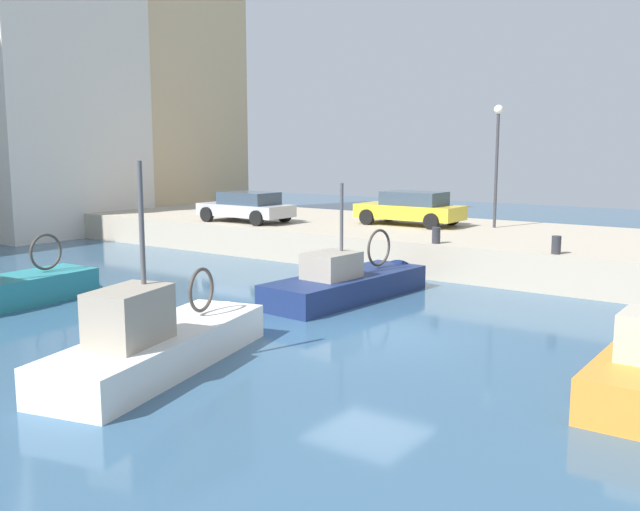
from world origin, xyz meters
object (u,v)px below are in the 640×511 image
at_px(fishing_boat_navy, 354,293).
at_px(parked_car_silver, 247,206).
at_px(fishing_boat_teal, 9,302).
at_px(quay_streetlamp, 497,146).
at_px(mooring_bollard_mid, 556,245).
at_px(parked_car_yellow, 411,208).
at_px(mooring_bollard_north, 436,235).
at_px(fishing_boat_white, 168,357).

xyz_separation_m(fishing_boat_navy, parked_car_silver, (5.44, 9.10, 1.77)).
height_order(fishing_boat_teal, quay_streetlamp, quay_streetlamp).
height_order(parked_car_silver, mooring_bollard_mid, parked_car_silver).
distance_m(parked_car_silver, parked_car_yellow, 7.00).
relative_size(parked_car_silver, parked_car_yellow, 0.96).
bearing_deg(parked_car_silver, mooring_bollard_north, -98.09).
xyz_separation_m(fishing_boat_white, quay_streetlamp, (17.38, 0.14, 4.31)).
bearing_deg(fishing_boat_white, mooring_bollard_mid, -19.35).
bearing_deg(mooring_bollard_north, fishing_boat_white, 179.42).
distance_m(parked_car_silver, mooring_bollard_north, 9.81).
xyz_separation_m(parked_car_yellow, mooring_bollard_north, (-4.45, -3.41, -0.44)).
xyz_separation_m(fishing_boat_teal, parked_car_silver, (12.11, 1.95, 1.75)).
bearing_deg(parked_car_silver, fishing_boat_white, -143.82).
bearing_deg(parked_car_silver, mooring_bollard_mid, -95.74).
relative_size(fishing_boat_navy, parked_car_yellow, 1.51).
height_order(fishing_boat_teal, parked_car_silver, fishing_boat_teal).
bearing_deg(fishing_boat_white, parked_car_silver, 36.18).
distance_m(fishing_boat_white, mooring_bollard_north, 11.80).
distance_m(fishing_boat_navy, parked_car_silver, 10.74).
bearing_deg(mooring_bollard_north, parked_car_silver, 81.91).
height_order(fishing_boat_white, mooring_bollard_mid, fishing_boat_white).
distance_m(fishing_boat_white, fishing_boat_navy, 7.68).
height_order(fishing_boat_navy, parked_car_silver, fishing_boat_navy).
height_order(fishing_boat_white, fishing_boat_navy, fishing_boat_white).
bearing_deg(quay_streetlamp, fishing_boat_white, -179.54).
bearing_deg(fishing_boat_navy, fishing_boat_white, -176.34).
height_order(mooring_bollard_mid, quay_streetlamp, quay_streetlamp).
height_order(fishing_boat_white, parked_car_silver, fishing_boat_white).
bearing_deg(parked_car_silver, parked_car_yellow, -63.96).
bearing_deg(fishing_boat_navy, mooring_bollard_north, -8.54).
bearing_deg(parked_car_yellow, mooring_bollard_mid, -121.00).
relative_size(fishing_boat_navy, mooring_bollard_north, 12.01).
xyz_separation_m(fishing_boat_white, parked_car_silver, (13.11, 9.59, 1.73)).
distance_m(fishing_boat_navy, mooring_bollard_mid, 6.29).
bearing_deg(quay_streetlamp, fishing_boat_navy, 177.94).
bearing_deg(fishing_boat_teal, mooring_bollard_mid, -47.60).
bearing_deg(parked_car_yellow, fishing_boat_white, -168.50).
bearing_deg(fishing_boat_navy, parked_car_yellow, 18.22).
height_order(fishing_boat_navy, parked_car_yellow, fishing_boat_navy).
relative_size(parked_car_yellow, mooring_bollard_mid, 7.96).
xyz_separation_m(fishing_boat_navy, quay_streetlamp, (9.71, -0.35, 4.35)).
bearing_deg(mooring_bollard_mid, parked_car_yellow, 59.00).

